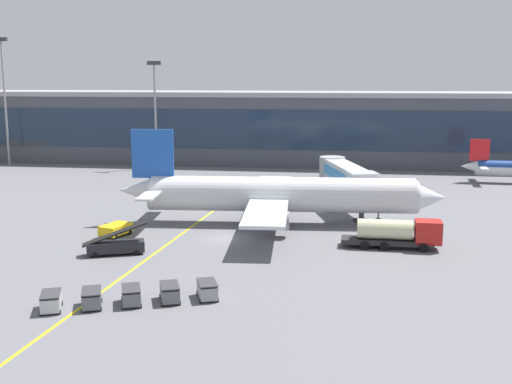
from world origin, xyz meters
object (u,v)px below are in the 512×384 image
baggage_cart_0 (51,301)px  baggage_cart_4 (207,290)px  pushback_tug (116,229)px  baggage_cart_2 (131,295)px  baggage_cart_1 (92,298)px  belt_loader (116,245)px  fuel_tanker (398,233)px  baggage_cart_3 (170,292)px  main_airliner (280,194)px

baggage_cart_0 → baggage_cart_4: (11.99, 4.48, 0.00)m
pushback_tug → baggage_cart_2: baggage_cart_2 is taller
baggage_cart_1 → belt_loader: bearing=103.2°
fuel_tanker → baggage_cart_1: fuel_tanker is taller
pushback_tug → belt_loader: (2.80, -7.69, 0.14)m
baggage_cart_3 → baggage_cart_4: bearing=20.5°
main_airliner → baggage_cart_0: main_airliner is taller
baggage_cart_1 → baggage_cart_4: 9.60m
belt_loader → baggage_cart_3: 16.19m
baggage_cart_0 → belt_loader: bearing=92.0°
fuel_tanker → baggage_cart_3: size_ratio=3.60×
fuel_tanker → baggage_cart_2: size_ratio=3.60×
baggage_cart_0 → baggage_cart_1: size_ratio=1.00×
baggage_cart_0 → baggage_cart_3: 9.60m
baggage_cart_3 → pushback_tug: bearing=120.8°
baggage_cart_1 → baggage_cart_2: (3.00, 1.12, 0.00)m
baggage_cart_2 → baggage_cart_4: bearing=20.5°
pushback_tug → baggage_cart_4: size_ratio=1.43×
fuel_tanker → baggage_cart_3: 28.40m
baggage_cart_4 → pushback_tug: bearing=128.1°
baggage_cart_1 → baggage_cart_3: same height
pushback_tug → belt_loader: belt_loader is taller
baggage_cart_3 → main_airliner: bearing=77.8°
fuel_tanker → baggage_cart_4: (-17.45, -18.57, -0.96)m
baggage_cart_1 → baggage_cart_4: size_ratio=1.00×
fuel_tanker → pushback_tug: 32.84m
fuel_tanker → baggage_cart_1: size_ratio=3.60×
baggage_cart_1 → baggage_cart_2: 3.20m
baggage_cart_1 → baggage_cart_2: bearing=20.5°
main_airliner → fuel_tanker: size_ratio=3.87×
belt_loader → baggage_cart_4: size_ratio=2.29×
fuel_tanker → baggage_cart_2: (-23.44, -20.81, -0.96)m
pushback_tug → belt_loader: size_ratio=0.63×
fuel_tanker → baggage_cart_0: size_ratio=3.60×
fuel_tanker → baggage_cart_0: (-29.43, -23.05, -0.96)m
baggage_cart_0 → baggage_cart_4: bearing=20.5°
main_airliner → pushback_tug: (-18.69, -8.65, -3.07)m
belt_loader → baggage_cart_4: (12.57, -11.94, -0.21)m
baggage_cart_2 → baggage_cart_4: 6.40m
belt_loader → baggage_cart_1: belt_loader is taller
main_airliner → baggage_cart_3: bearing=-102.2°
fuel_tanker → baggage_cart_0: fuel_tanker is taller
pushback_tug → baggage_cart_4: 24.92m
belt_loader → baggage_cart_0: size_ratio=2.29×
pushback_tug → baggage_cart_1: (6.37, -22.99, -0.07)m
belt_loader → baggage_cart_4: belt_loader is taller
main_airliner → baggage_cart_3: main_airliner is taller
fuel_tanker → baggage_cart_1: (-26.44, -21.93, -0.96)m
fuel_tanker → belt_loader: 30.75m
pushback_tug → baggage_cart_3: bearing=-59.2°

